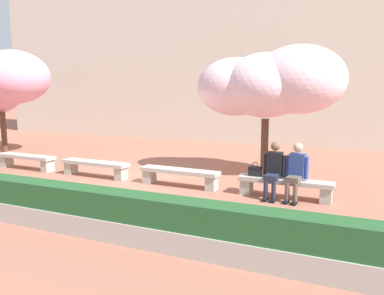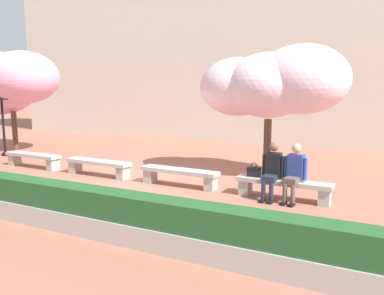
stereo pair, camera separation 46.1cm
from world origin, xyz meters
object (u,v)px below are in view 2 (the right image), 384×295
Objects in this scene: person_seated_right at (294,171)px; handbag at (254,171)px; cherry_tree_secondary at (7,81)px; cherry_tree_main at (271,84)px; stone_bench_center at (179,174)px; stone_bench_west_end at (33,158)px; person_seated_left at (272,169)px; stone_bench_near_east at (283,186)px; lamp_post_with_banner at (1,94)px; stone_bench_near_west at (98,165)px.

person_seated_right is 0.95m from handbag.
cherry_tree_main is at bearing 0.45° from cherry_tree_secondary.
stone_bench_center is 1.67× the size of person_seated_right.
person_seated_left is at bearing -0.39° from stone_bench_west_end.
cherry_tree_main is at bearing 106.66° from person_seated_left.
stone_bench_west_end is 8.29m from person_seated_right.
cherry_tree_main reaches higher than handbag.
stone_bench_near_east is 12.17m from cherry_tree_secondary.
stone_bench_center is 2.45m from person_seated_left.
lamp_post_with_banner is at bearing -173.64° from cherry_tree_main.
lamp_post_with_banner reaches higher than stone_bench_west_end.
handbag is 10.29m from lamp_post_with_banner.
stone_bench_near_west is 5.12m from person_seated_left.
cherry_tree_main reaches higher than stone_bench_west_end.
person_seated_right reaches higher than stone_bench_near_east.
stone_bench_near_west is 7.16m from cherry_tree_secondary.
lamp_post_with_banner is (-8.11, 1.07, 2.03)m from stone_bench_center.
handbag is (7.33, 0.02, 0.27)m from stone_bench_west_end.
person_seated_left is at bearing -168.16° from stone_bench_near_east.
cherry_tree_main is at bearing 50.97° from stone_bench_center.
stone_bench_near_east is 1.67× the size of person_seated_left.
stone_bench_center is 3.63m from cherry_tree_main.
person_seated_right is (0.24, -0.05, 0.39)m from stone_bench_near_east.
stone_bench_west_end is at bearing -29.42° from cherry_tree_secondary.
stone_bench_near_west is 5.45m from cherry_tree_main.
person_seated_left is at bearing -10.55° from cherry_tree_secondary.
stone_bench_center and stone_bench_near_east have the same top height.
lamp_post_with_banner is at bearing 168.87° from stone_bench_near_west.
stone_bench_near_west is at bearing 179.46° from person_seated_right.
cherry_tree_main is at bearing 26.05° from stone_bench_near_west.
person_seated_left is at bearing -0.60° from stone_bench_near_west.
stone_bench_near_west is 1.00× the size of stone_bench_near_east.
handbag reaches higher than stone_bench_near_west.
stone_bench_center is (5.36, 0.00, 0.00)m from stone_bench_west_end.
handbag is at bearing 0.15° from stone_bench_west_end.
handbag is at bearing 178.41° from stone_bench_near_east.
stone_bench_near_east is at bearing 167.69° from person_seated_right.
cherry_tree_secondary is at bearing 132.88° from lamp_post_with_banner.
lamp_post_with_banner is (-5.43, 1.07, 2.03)m from stone_bench_near_west.
stone_bench_center is 1.67× the size of person_seated_left.
cherry_tree_secondary is at bearing 169.93° from stone_bench_near_east.
cherry_tree_main is at bearing 95.79° from handbag.
cherry_tree_main is (-0.66, 2.22, 1.93)m from person_seated_left.
handbag is 0.08× the size of cherry_tree_main.
cherry_tree_main reaches higher than person_seated_right.
person_seated_right reaches higher than handbag.
stone_bench_center is at bearing -12.96° from cherry_tree_secondary.
cherry_tree_secondary is (-11.97, 2.14, 2.13)m from person_seated_right.
stone_bench_near_east is 6.34× the size of handbag.
cherry_tree_secondary is (-11.02, 2.06, 2.25)m from handbag.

